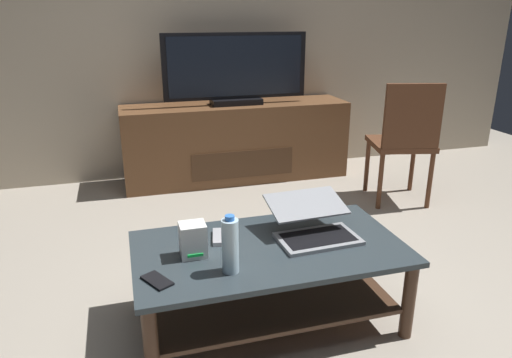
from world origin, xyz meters
The scene contains 11 objects.
ground_plane centered at (0.00, 0.00, 0.00)m, with size 7.68×7.68×0.00m, color #9E9384.
back_wall centered at (0.00, 2.34, 1.40)m, with size 6.40×0.12×2.80m, color #B2A38C.
coffee_table centered at (-0.14, -0.06, 0.28)m, with size 1.24×0.68×0.40m.
media_cabinet centered at (0.22, 2.02, 0.34)m, with size 1.96×0.48×0.68m.
television centered at (0.22, 2.00, 0.96)m, with size 1.23×0.20×0.59m.
dining_chair centered at (1.30, 1.09, 0.53)m, with size 0.53×0.53×0.95m.
laptop centered at (0.10, -0.01, 0.46)m, with size 0.39×0.39×0.16m.
router_box centered at (-0.48, -0.05, 0.48)m, with size 0.11×0.11×0.15m.
water_bottle_near centered at (-0.36, -0.23, 0.52)m, with size 0.07×0.07×0.25m.
cell_phone centered at (-0.66, -0.23, 0.41)m, with size 0.07×0.14×0.01m, color black.
tv_remote centered at (-0.35, 0.08, 0.41)m, with size 0.04×0.16×0.02m, color #99999E.
Camera 1 is at (-0.73, -1.91, 1.42)m, focal length 33.03 mm.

